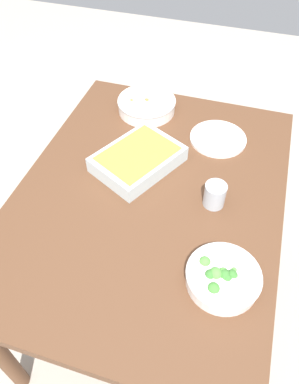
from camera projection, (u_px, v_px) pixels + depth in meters
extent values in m
plane|color=#B2A899|center=(150.00, 292.00, 1.85)|extent=(6.00, 6.00, 0.00)
cube|color=brown|center=(150.00, 196.00, 1.31)|extent=(1.20, 0.90, 0.04)
cylinder|color=brown|center=(257.00, 184.00, 1.85)|extent=(0.06, 0.06, 0.70)
cylinder|color=brown|center=(110.00, 153.00, 2.01)|extent=(0.06, 0.06, 0.70)
cylinder|color=white|center=(147.00, 105.00, 1.58)|extent=(0.24, 0.24, 0.05)
torus|color=white|center=(147.00, 101.00, 1.57)|extent=(0.24, 0.24, 0.01)
cylinder|color=olive|center=(147.00, 105.00, 1.58)|extent=(0.19, 0.19, 0.03)
sphere|color=silver|center=(144.00, 100.00, 1.57)|extent=(0.02, 0.02, 0.02)
sphere|color=olive|center=(147.00, 101.00, 1.57)|extent=(0.02, 0.02, 0.02)
sphere|color=#C66633|center=(132.00, 101.00, 1.57)|extent=(0.02, 0.02, 0.02)
sphere|color=#C66633|center=(141.00, 100.00, 1.58)|extent=(0.02, 0.02, 0.02)
sphere|color=olive|center=(147.00, 101.00, 1.57)|extent=(0.02, 0.02, 0.02)
sphere|color=olive|center=(147.00, 100.00, 1.57)|extent=(0.02, 0.02, 0.02)
cylinder|color=white|center=(223.00, 278.00, 1.05)|extent=(0.20, 0.20, 0.05)
torus|color=white|center=(224.00, 274.00, 1.03)|extent=(0.21, 0.21, 0.01)
cylinder|color=#8CB272|center=(223.00, 278.00, 1.04)|extent=(0.17, 0.17, 0.02)
sphere|color=#569E42|center=(234.00, 271.00, 1.04)|extent=(0.02, 0.02, 0.02)
sphere|color=#569E42|center=(223.00, 272.00, 1.03)|extent=(0.03, 0.03, 0.03)
sphere|color=#3D7A33|center=(232.00, 274.00, 1.03)|extent=(0.03, 0.03, 0.03)
sphere|color=#569E42|center=(205.00, 262.00, 1.06)|extent=(0.03, 0.03, 0.03)
sphere|color=#478C38|center=(214.00, 289.00, 1.00)|extent=(0.03, 0.03, 0.03)
sphere|color=#478C38|center=(225.00, 274.00, 1.03)|extent=(0.03, 0.03, 0.03)
sphere|color=#3D7A33|center=(225.00, 275.00, 1.03)|extent=(0.03, 0.03, 0.03)
sphere|color=#569E42|center=(216.00, 274.00, 1.03)|extent=(0.04, 0.04, 0.04)
sphere|color=#3D7A33|center=(227.00, 278.00, 1.02)|extent=(0.03, 0.03, 0.03)
sphere|color=#3D7A33|center=(210.00, 275.00, 1.03)|extent=(0.03, 0.03, 0.03)
sphere|color=#3D7A33|center=(223.00, 275.00, 1.03)|extent=(0.02, 0.02, 0.02)
sphere|color=#3D7A33|center=(234.00, 276.00, 1.03)|extent=(0.02, 0.02, 0.02)
cube|color=silver|center=(138.00, 159.00, 1.36)|extent=(0.37, 0.33, 0.06)
cube|color=gold|center=(138.00, 157.00, 1.35)|extent=(0.32, 0.29, 0.04)
cylinder|color=#B2BCC6|center=(215.00, 195.00, 1.23)|extent=(0.07, 0.07, 0.08)
cylinder|color=black|center=(214.00, 197.00, 1.24)|extent=(0.06, 0.06, 0.05)
cylinder|color=white|center=(218.00, 138.00, 1.47)|extent=(0.22, 0.22, 0.01)
cube|color=silver|center=(147.00, 110.00, 1.60)|extent=(0.12, 0.10, 0.01)
ellipsoid|color=silver|center=(154.00, 121.00, 1.55)|extent=(0.05, 0.05, 0.01)
cube|color=silver|center=(222.00, 282.00, 1.06)|extent=(0.07, 0.13, 0.01)
ellipsoid|color=silver|center=(198.00, 263.00, 1.10)|extent=(0.04, 0.05, 0.01)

